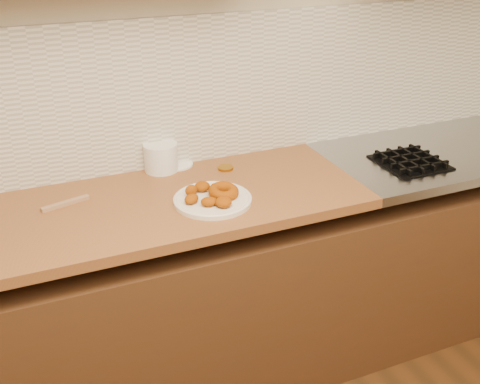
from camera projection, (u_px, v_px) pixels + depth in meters
name	position (u px, v px, depth m)	size (l,w,h in m)	color
wall_back	(196.00, 53.00, 2.21)	(4.00, 0.02, 2.70)	beige
base_cabinet	(228.00, 296.00, 2.38)	(3.60, 0.60, 0.77)	#482913
butcher_block	(52.00, 225.00, 1.94)	(2.30, 0.62, 0.04)	brown
stovetop	(461.00, 149.00, 2.56)	(1.30, 0.62, 0.04)	#9EA0A5
backsplash	(199.00, 91.00, 2.27)	(3.60, 0.02, 0.60)	beige
burner_grates	(470.00, 149.00, 2.47)	(0.91, 0.26, 0.03)	black
donut_plate	(213.00, 200.00, 2.05)	(0.29, 0.29, 0.02)	white
ring_donut	(223.00, 191.00, 2.05)	(0.11, 0.11, 0.04)	#9D4001
fried_dough_chunks	(205.00, 196.00, 2.02)	(0.17, 0.22, 0.04)	#9D4001
plastic_tub	(161.00, 157.00, 2.28)	(0.14, 0.14, 0.11)	white
tub_lid	(177.00, 164.00, 2.34)	(0.13, 0.13, 0.01)	white
brass_jar_lid	(225.00, 168.00, 2.31)	(0.06, 0.06, 0.01)	#A26E16
wooden_utensil	(66.00, 203.00, 2.02)	(0.18, 0.02, 0.01)	#9B7351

